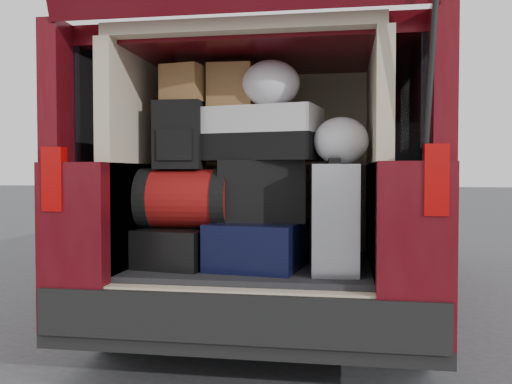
% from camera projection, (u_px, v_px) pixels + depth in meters
% --- Properties ---
extents(ground, '(80.00, 80.00, 0.00)m').
position_uv_depth(ground, '(247.00, 379.00, 2.76)').
color(ground, '#3A3A3D').
rests_on(ground, ground).
extents(minivan, '(1.90, 5.35, 2.77)m').
position_uv_depth(minivan, '(286.00, 189.00, 4.56)').
color(minivan, black).
rests_on(minivan, ground).
extents(load_floor, '(1.24, 1.05, 0.55)m').
position_uv_depth(load_floor, '(256.00, 312.00, 3.02)').
color(load_floor, black).
rests_on(load_floor, ground).
extents(black_hardshell, '(0.45, 0.56, 0.20)m').
position_uv_depth(black_hardshell, '(183.00, 246.00, 2.95)').
color(black_hardshell, black).
rests_on(black_hardshell, load_floor).
extents(navy_hardshell, '(0.53, 0.61, 0.24)m').
position_uv_depth(navy_hardshell, '(260.00, 244.00, 2.88)').
color(navy_hardshell, black).
rests_on(navy_hardshell, load_floor).
extents(silver_roller, '(0.25, 0.38, 0.54)m').
position_uv_depth(silver_roller, '(334.00, 219.00, 2.71)').
color(silver_roller, white).
rests_on(silver_roller, load_floor).
extents(red_duffel, '(0.49, 0.32, 0.32)m').
position_uv_depth(red_duffel, '(185.00, 199.00, 2.92)').
color(red_duffel, maroon).
rests_on(red_duffel, black_hardshell).
extents(black_soft_case, '(0.48, 0.31, 0.33)m').
position_uv_depth(black_soft_case, '(262.00, 191.00, 2.90)').
color(black_soft_case, black).
rests_on(black_soft_case, navy_hardshell).
extents(backpack, '(0.26, 0.16, 0.36)m').
position_uv_depth(backpack, '(179.00, 135.00, 2.90)').
color(backpack, black).
rests_on(backpack, red_duffel).
extents(twotone_duffel, '(0.68, 0.44, 0.28)m').
position_uv_depth(twotone_duffel, '(260.00, 134.00, 2.91)').
color(twotone_duffel, silver).
rests_on(twotone_duffel, black_soft_case).
extents(grocery_sack_lower, '(0.24, 0.21, 0.19)m').
position_uv_depth(grocery_sack_lower, '(184.00, 84.00, 2.91)').
color(grocery_sack_lower, brown).
rests_on(grocery_sack_lower, backpack).
extents(grocery_sack_upper, '(0.24, 0.20, 0.24)m').
position_uv_depth(grocery_sack_upper, '(231.00, 87.00, 2.96)').
color(grocery_sack_upper, brown).
rests_on(grocery_sack_upper, twotone_duffel).
extents(plastic_bag_center, '(0.32, 0.30, 0.25)m').
position_uv_depth(plastic_bag_center, '(271.00, 84.00, 2.87)').
color(plastic_bag_center, white).
rests_on(plastic_bag_center, twotone_duffel).
extents(plastic_bag_right, '(0.28, 0.27, 0.24)m').
position_uv_depth(plastic_bag_right, '(341.00, 141.00, 2.73)').
color(plastic_bag_right, white).
rests_on(plastic_bag_right, silver_roller).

